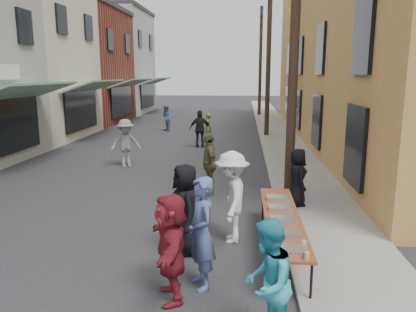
% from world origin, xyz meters
% --- Properties ---
extents(ground, '(120.00, 120.00, 0.00)m').
position_xyz_m(ground, '(0.00, 0.00, 0.00)').
color(ground, '#28282B').
rests_on(ground, ground).
extents(sidewalk, '(2.20, 60.00, 0.10)m').
position_xyz_m(sidewalk, '(5.00, 15.00, 0.05)').
color(sidewalk, gray).
rests_on(sidewalk, ground).
extents(storefront_row, '(8.00, 37.00, 9.00)m').
position_xyz_m(storefront_row, '(-10.00, 14.96, 4.12)').
color(storefront_row, maroon).
rests_on(storefront_row, ground).
extents(building_ochre, '(10.00, 28.00, 10.00)m').
position_xyz_m(building_ochre, '(11.10, 14.00, 5.00)').
color(building_ochre, '#B0873F').
rests_on(building_ochre, ground).
extents(utility_pole_near, '(0.26, 0.26, 9.00)m').
position_xyz_m(utility_pole_near, '(4.30, 3.00, 4.50)').
color(utility_pole_near, '#2D2116').
rests_on(utility_pole_near, ground).
extents(utility_pole_mid, '(0.26, 0.26, 9.00)m').
position_xyz_m(utility_pole_mid, '(4.30, 15.00, 4.50)').
color(utility_pole_mid, '#2D2116').
rests_on(utility_pole_mid, ground).
extents(utility_pole_far, '(0.26, 0.26, 9.00)m').
position_xyz_m(utility_pole_far, '(4.30, 27.00, 4.50)').
color(utility_pole_far, '#2D2116').
rests_on(utility_pole_far, ground).
extents(serving_table, '(0.70, 4.00, 0.75)m').
position_xyz_m(serving_table, '(3.80, -0.46, 0.71)').
color(serving_table, maroon).
rests_on(serving_table, ground).
extents(catering_tray_sausage, '(0.50, 0.33, 0.08)m').
position_xyz_m(catering_tray_sausage, '(3.80, -2.11, 0.79)').
color(catering_tray_sausage, maroon).
rests_on(catering_tray_sausage, serving_table).
extents(catering_tray_foil_b, '(0.50, 0.33, 0.08)m').
position_xyz_m(catering_tray_foil_b, '(3.80, -1.46, 0.79)').
color(catering_tray_foil_b, '#B2B2B7').
rests_on(catering_tray_foil_b, serving_table).
extents(catering_tray_buns, '(0.50, 0.33, 0.08)m').
position_xyz_m(catering_tray_buns, '(3.80, -0.76, 0.79)').
color(catering_tray_buns, tan).
rests_on(catering_tray_buns, serving_table).
extents(catering_tray_foil_d, '(0.50, 0.33, 0.08)m').
position_xyz_m(catering_tray_foil_d, '(3.80, -0.06, 0.79)').
color(catering_tray_foil_d, '#B2B2B7').
rests_on(catering_tray_foil_d, serving_table).
extents(catering_tray_buns_end, '(0.50, 0.33, 0.08)m').
position_xyz_m(catering_tray_buns_end, '(3.80, 0.64, 0.79)').
color(catering_tray_buns_end, tan).
rests_on(catering_tray_buns_end, serving_table).
extents(condiment_jar_a, '(0.07, 0.07, 0.08)m').
position_xyz_m(condiment_jar_a, '(3.58, -2.41, 0.79)').
color(condiment_jar_a, '#A57F26').
rests_on(condiment_jar_a, serving_table).
extents(condiment_jar_b, '(0.07, 0.07, 0.08)m').
position_xyz_m(condiment_jar_b, '(3.58, -2.31, 0.79)').
color(condiment_jar_b, '#A57F26').
rests_on(condiment_jar_b, serving_table).
extents(condiment_jar_c, '(0.07, 0.07, 0.08)m').
position_xyz_m(condiment_jar_c, '(3.58, -2.21, 0.79)').
color(condiment_jar_c, '#A57F26').
rests_on(condiment_jar_c, serving_table).
extents(cup_stack, '(0.08, 0.08, 0.12)m').
position_xyz_m(cup_stack, '(4.00, -2.36, 0.81)').
color(cup_stack, tan).
rests_on(cup_stack, serving_table).
extents(guest_front_a, '(0.90, 1.05, 1.82)m').
position_xyz_m(guest_front_a, '(1.89, -0.66, 0.91)').
color(guest_front_a, black).
rests_on(guest_front_a, ground).
extents(guest_front_b, '(0.70, 0.82, 1.90)m').
position_xyz_m(guest_front_b, '(2.34, -1.96, 0.95)').
color(guest_front_b, '#485A8C').
rests_on(guest_front_b, ground).
extents(guest_front_c, '(0.86, 0.99, 1.73)m').
position_xyz_m(guest_front_c, '(3.35, -3.35, 0.86)').
color(guest_front_c, '#2BA2B4').
rests_on(guest_front_c, ground).
extents(guest_front_d, '(0.77, 1.29, 1.96)m').
position_xyz_m(guest_front_d, '(2.78, -0.00, 0.98)').
color(guest_front_d, silver).
rests_on(guest_front_d, ground).
extents(guest_front_e, '(0.76, 1.17, 1.84)m').
position_xyz_m(guest_front_e, '(2.00, 3.48, 0.92)').
color(guest_front_e, brown).
rests_on(guest_front_e, ground).
extents(guest_queue_back, '(0.91, 1.69, 1.74)m').
position_xyz_m(guest_queue_back, '(1.91, -2.37, 0.87)').
color(guest_queue_back, maroon).
rests_on(guest_queue_back, ground).
extents(server, '(0.62, 0.82, 1.52)m').
position_xyz_m(server, '(4.44, 2.29, 0.86)').
color(server, black).
rests_on(server, sidewalk).
extents(passerby_left, '(1.36, 1.12, 1.84)m').
position_xyz_m(passerby_left, '(-1.49, 6.77, 0.92)').
color(passerby_left, gray).
rests_on(passerby_left, ground).
extents(passerby_mid, '(1.09, 0.50, 1.82)m').
position_xyz_m(passerby_mid, '(0.91, 11.18, 0.91)').
color(passerby_mid, black).
rests_on(passerby_mid, ground).
extents(passerby_right, '(0.38, 0.56, 1.51)m').
position_xyz_m(passerby_right, '(1.12, 12.89, 0.75)').
color(passerby_right, '#606E3F').
rests_on(passerby_right, ground).
extents(passerby_far, '(0.91, 0.99, 1.64)m').
position_xyz_m(passerby_far, '(-1.85, 16.73, 0.82)').
color(passerby_far, '#52729E').
rests_on(passerby_far, ground).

